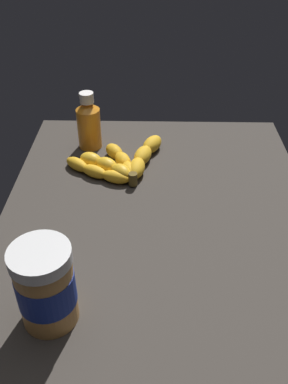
# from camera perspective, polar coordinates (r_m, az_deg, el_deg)

# --- Properties ---
(ground_plane) EXTENTS (0.89, 0.66, 0.04)m
(ground_plane) POSITION_cam_1_polar(r_m,az_deg,el_deg) (0.87, 1.98, -5.40)
(ground_plane) COLOR #38332D
(banana_bunch) EXTENTS (0.21, 0.25, 0.04)m
(banana_bunch) POSITION_cam_1_polar(r_m,az_deg,el_deg) (1.01, -3.14, 4.00)
(banana_bunch) COLOR gold
(banana_bunch) RESTS_ON ground_plane
(peanut_butter_jar) EXTENTS (0.09, 0.09, 0.14)m
(peanut_butter_jar) POSITION_cam_1_polar(r_m,az_deg,el_deg) (0.67, -13.05, -12.21)
(peanut_butter_jar) COLOR #BF8442
(peanut_butter_jar) RESTS_ON ground_plane
(honey_bottle) EXTENTS (0.06, 0.06, 0.15)m
(honey_bottle) POSITION_cam_1_polar(r_m,az_deg,el_deg) (1.09, -7.41, 9.12)
(honey_bottle) COLOR orange
(honey_bottle) RESTS_ON ground_plane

